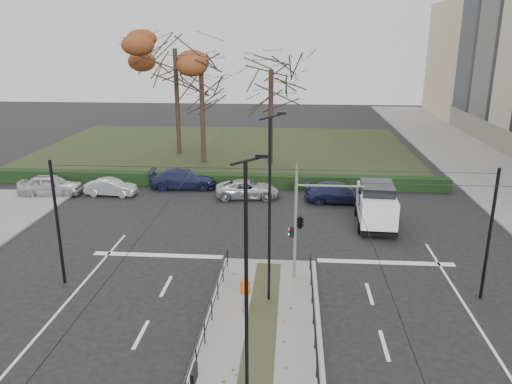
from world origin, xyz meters
TOP-DOWN VIEW (x-y plane):
  - ground at (0.00, 0.00)m, footprint 140.00×140.00m
  - median_island at (0.00, -2.50)m, footprint 4.40×15.00m
  - sidewalk_east at (18.00, 22.00)m, footprint 8.00×90.00m
  - park at (-6.00, 32.00)m, footprint 38.00×26.00m
  - hedge at (-6.00, 18.60)m, footprint 38.00×1.00m
  - median_railing at (0.00, -2.60)m, footprint 4.14×13.24m
  - catenary at (0.00, 1.62)m, footprint 20.00×34.00m
  - traffic_light at (1.56, 3.18)m, footprint 3.38×1.94m
  - litter_bin at (-0.81, 0.42)m, footprint 0.44×0.44m
  - info_panel at (-1.51, -7.13)m, footprint 0.13×0.59m
  - streetlamp_median_near at (-0.17, -5.59)m, footprint 0.67×0.14m
  - streetlamp_median_far at (0.19, 0.89)m, footprint 0.69×0.14m
  - parked_car_first at (-16.68, 15.33)m, footprint 4.73×2.35m
  - parked_car_second at (-12.24, 15.64)m, footprint 3.79×1.49m
  - parked_car_third at (-7.31, 17.89)m, footprint 5.28×2.49m
  - parked_car_fourth at (-2.15, 15.86)m, footprint 4.79×2.59m
  - white_van at (6.27, 10.97)m, footprint 2.52×5.16m
  - rust_tree at (-10.25, 29.44)m, footprint 10.49×10.49m
  - bare_tree_center at (-0.99, 26.14)m, footprint 6.91×6.91m
  - bare_tree_near at (-7.20, 26.16)m, footprint 5.69×5.69m
  - parked_car_fifth at (4.36, 15.30)m, footprint 4.84×2.05m

SIDE VIEW (x-z plane):
  - ground at x=0.00m, z-range 0.00..0.00m
  - park at x=-6.00m, z-range 0.00..0.10m
  - median_island at x=0.00m, z-range 0.00..0.14m
  - sidewalk_east at x=18.00m, z-range 0.00..0.14m
  - hedge at x=-6.00m, z-range 0.00..1.00m
  - parked_car_second at x=-12.24m, z-range 0.00..1.23m
  - parked_car_fourth at x=-2.15m, z-range 0.00..1.27m
  - parked_car_fifth at x=4.36m, z-range 0.00..1.39m
  - parked_car_third at x=-7.31m, z-range 0.00..1.49m
  - parked_car_first at x=-16.68m, z-range 0.00..1.55m
  - litter_bin at x=-0.81m, z-range 0.38..1.49m
  - median_railing at x=0.00m, z-range 0.52..1.44m
  - white_van at x=6.27m, z-range 0.05..2.68m
  - info_panel at x=-1.51m, z-range 0.79..3.07m
  - traffic_light at x=1.56m, z-range 0.55..5.52m
  - catenary at x=0.00m, z-range 0.42..6.42m
  - streetlamp_median_near at x=-0.17m, z-range 0.21..8.21m
  - streetlamp_median_far at x=0.19m, z-range 0.21..8.43m
  - bare_tree_near at x=-7.20m, z-range 2.21..12.93m
  - bare_tree_center at x=-0.99m, z-range 2.30..13.44m
  - rust_tree at x=-10.25m, z-range 3.55..16.81m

